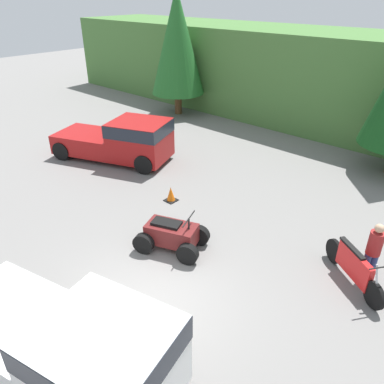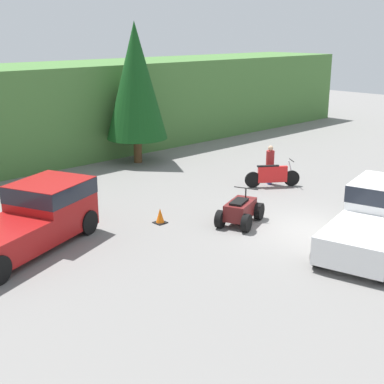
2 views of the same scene
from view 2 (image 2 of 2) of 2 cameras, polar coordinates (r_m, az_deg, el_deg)
name	(u,v)px [view 2 (image 2 of 2)]	position (r m, az deg, el deg)	size (l,w,h in m)	color
ground_plane	(301,228)	(19.04, 11.54, -3.80)	(80.00, 80.00, 0.00)	slate
hillside_backdrop	(58,110)	(30.19, -14.06, 8.43)	(44.00, 6.00, 4.88)	#477538
tree_mid_left	(136,81)	(27.46, -6.02, 11.66)	(3.11, 3.11, 7.08)	brown
pickup_truck_red	(34,215)	(17.65, -16.47, -2.40)	(5.62, 3.84, 1.90)	maroon
pickup_truck_second	(378,215)	(17.95, 19.26, -2.34)	(5.46, 3.21, 1.90)	white
dirt_bike	(272,176)	(23.68, 8.58, 1.72)	(2.07, 1.51, 1.19)	black
quad_atv	(240,211)	(19.04, 5.16, -2.04)	(2.29, 1.82, 1.18)	black
rider_person	(270,163)	(23.98, 8.32, 3.04)	(0.51, 0.51, 1.75)	navy
traffic_cone	(160,216)	(19.10, -3.42, -2.60)	(0.42, 0.42, 0.55)	black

